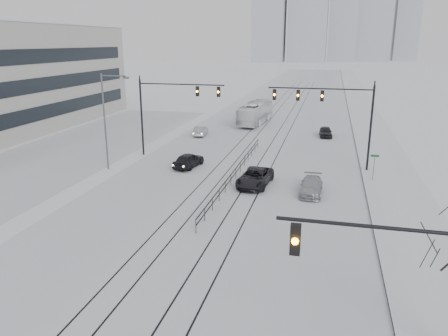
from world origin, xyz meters
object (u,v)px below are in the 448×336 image
sedan_sb_inner (189,160)px  box_truck (255,113)px  traffic_mast_near (423,296)px  sedan_nb_far (326,132)px  sedan_sb_outer (201,131)px  sedan_nb_right (311,187)px  sedan_nb_front (255,178)px

sedan_sb_inner → box_truck: 24.80m
traffic_mast_near → sedan_nb_far: traffic_mast_near is taller
sedan_nb_far → box_truck: bearing=141.1°
traffic_mast_near → sedan_sb_outer: (-19.07, 40.85, -3.95)m
traffic_mast_near → sedan_nb_right: traffic_mast_near is taller
sedan_nb_right → sedan_nb_far: (0.71, 22.62, 0.02)m
sedan_sb_outer → sedan_nb_right: 24.56m
sedan_sb_inner → box_truck: size_ratio=0.37×
sedan_nb_far → traffic_mast_near: bearing=-90.2°
traffic_mast_near → sedan_nb_far: (-3.34, 44.03, -3.92)m
sedan_nb_far → sedan_sb_inner: bearing=-130.3°
sedan_sb_inner → box_truck: (2.31, 24.68, 0.85)m
sedan_nb_far → box_truck: box_truck is taller
sedan_nb_right → sedan_nb_far: sedan_nb_far is taller
box_truck → sedan_nb_far: bearing=150.9°
sedan_sb_inner → sedan_sb_outer: (-3.08, 14.44, -0.10)m
sedan_sb_inner → sedan_nb_far: (12.65, 17.63, -0.08)m
sedan_nb_far → box_truck: (-10.34, 7.05, 0.93)m
sedan_sb_outer → traffic_mast_near: bearing=110.1°
sedan_sb_inner → traffic_mast_near: bearing=130.4°
traffic_mast_near → sedan_sb_outer: bearing=115.0°
sedan_nb_right → sedan_nb_far: size_ratio=1.14×
sedan_sb_inner → sedan_nb_front: (7.20, -3.99, -0.00)m
sedan_nb_far → box_truck: size_ratio=0.33×
traffic_mast_near → sedan_nb_right: 22.15m
sedan_sb_outer → sedan_nb_far: size_ratio=1.00×
sedan_nb_right → box_truck: box_truck is taller
sedan_sb_outer → box_truck: (5.38, 10.24, 0.95)m
sedan_sb_inner → sedan_nb_right: bearing=166.5°
sedan_nb_front → sedan_sb_inner: bearing=156.0°
traffic_mast_near → sedan_nb_front: traffic_mast_near is taller
sedan_nb_far → sedan_nb_right: bearing=-96.4°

